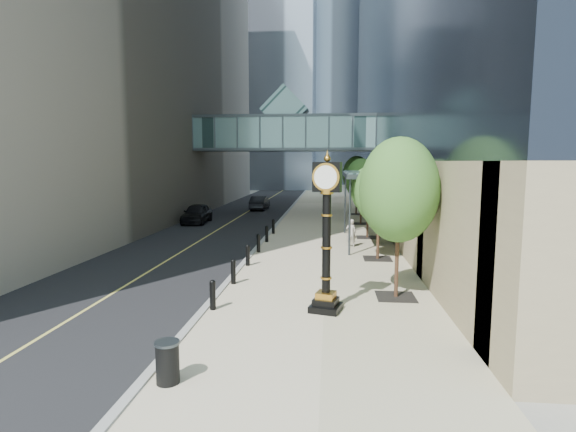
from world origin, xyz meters
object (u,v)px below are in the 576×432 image
Objects in this scene: car_near at (197,213)px; trash_bin at (168,363)px; street_clock at (326,245)px; car_far at (260,203)px; pedestrian at (351,233)px.

trash_bin is at bearing -77.14° from car_near.
trash_bin is at bearing -108.56° from street_clock.
car_far is (-3.70, 36.57, 0.22)m from trash_bin.
pedestrian is at bearing 114.12° from car_far.
car_far is at bearing 117.83° from street_clock.
street_clock is 11.62m from pedestrian.
trash_bin is 0.21× the size of car_far.
car_near reaches higher than car_far.
street_clock is 1.19× the size of car_far.
car_far is (3.50, 10.48, -0.07)m from car_near.
street_clock is 3.16× the size of pedestrian.
street_clock is 6.52m from trash_bin.
street_clock reaches higher than car_near.
street_clock reaches higher than trash_bin.
trash_bin is 36.76m from car_far.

